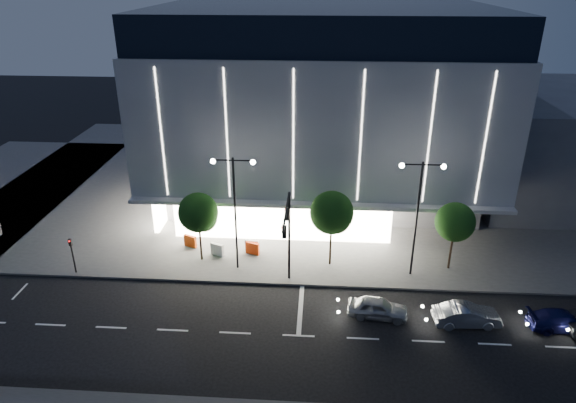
# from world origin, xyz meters

# --- Properties ---
(ground) EXTENTS (160.00, 160.00, 0.00)m
(ground) POSITION_xyz_m (0.00, 0.00, 0.00)
(ground) COLOR black
(ground) RESTS_ON ground
(sidewalk_museum) EXTENTS (70.00, 40.00, 0.15)m
(sidewalk_museum) POSITION_xyz_m (5.00, 24.00, 0.07)
(sidewalk_museum) COLOR #474747
(sidewalk_museum) RESTS_ON ground
(museum) EXTENTS (30.00, 25.80, 18.00)m
(museum) POSITION_xyz_m (2.98, 22.31, 9.27)
(museum) COLOR #4C4C51
(museum) RESTS_ON ground
(annex_building) EXTENTS (16.00, 20.00, 10.00)m
(annex_building) POSITION_xyz_m (26.00, 24.00, 5.00)
(annex_building) COLOR #4C4C51
(annex_building) RESTS_ON ground
(traffic_mast) EXTENTS (0.33, 5.89, 7.07)m
(traffic_mast) POSITION_xyz_m (1.00, 3.34, 5.03)
(traffic_mast) COLOR black
(traffic_mast) RESTS_ON ground
(street_lamp_west) EXTENTS (3.16, 0.36, 9.00)m
(street_lamp_west) POSITION_xyz_m (-3.00, 6.00, 5.96)
(street_lamp_west) COLOR black
(street_lamp_west) RESTS_ON ground
(street_lamp_east) EXTENTS (3.16, 0.36, 9.00)m
(street_lamp_east) POSITION_xyz_m (10.00, 6.00, 5.96)
(street_lamp_east) COLOR black
(street_lamp_east) RESTS_ON ground
(ped_signal_far) EXTENTS (0.22, 0.24, 3.00)m
(ped_signal_far) POSITION_xyz_m (-15.00, 4.50, 1.89)
(ped_signal_far) COLOR black
(ped_signal_far) RESTS_ON ground
(tree_left) EXTENTS (3.02, 3.02, 5.72)m
(tree_left) POSITION_xyz_m (-5.97, 7.02, 4.03)
(tree_left) COLOR black
(tree_left) RESTS_ON ground
(tree_mid) EXTENTS (3.25, 3.25, 6.15)m
(tree_mid) POSITION_xyz_m (4.03, 7.02, 4.33)
(tree_mid) COLOR black
(tree_mid) RESTS_ON ground
(tree_right) EXTENTS (2.91, 2.91, 5.51)m
(tree_right) POSITION_xyz_m (13.03, 7.02, 3.88)
(tree_right) COLOR black
(tree_right) RESTS_ON ground
(car_lead) EXTENTS (4.12, 2.04, 1.35)m
(car_lead) POSITION_xyz_m (7.08, 0.80, 0.68)
(car_lead) COLOR #9FA3A7
(car_lead) RESTS_ON ground
(car_second) EXTENTS (4.34, 1.83, 1.40)m
(car_second) POSITION_xyz_m (12.67, 0.37, 0.70)
(car_second) COLOR #A2A6AA
(car_second) RESTS_ON ground
(car_third) EXTENTS (4.40, 2.02, 1.25)m
(car_third) POSITION_xyz_m (18.63, 0.36, 0.62)
(car_third) COLOR #131449
(car_third) RESTS_ON ground
(barrier_a) EXTENTS (1.11, 0.67, 1.00)m
(barrier_a) POSITION_xyz_m (-7.36, 8.93, 0.65)
(barrier_a) COLOR #DE420C
(barrier_a) RESTS_ON sidewalk_museum
(barrier_b) EXTENTS (1.10, 0.68, 1.00)m
(barrier_b) POSITION_xyz_m (-4.91, 7.73, 0.65)
(barrier_b) COLOR silver
(barrier_b) RESTS_ON sidewalk_museum
(barrier_c) EXTENTS (1.12, 0.60, 1.00)m
(barrier_c) POSITION_xyz_m (-2.12, 8.10, 0.65)
(barrier_c) COLOR #F43B0D
(barrier_c) RESTS_ON sidewalk_museum
(barrier_d) EXTENTS (1.12, 0.39, 1.00)m
(barrier_d) POSITION_xyz_m (-2.23, 8.50, 0.65)
(barrier_d) COLOR silver
(barrier_d) RESTS_ON sidewalk_museum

